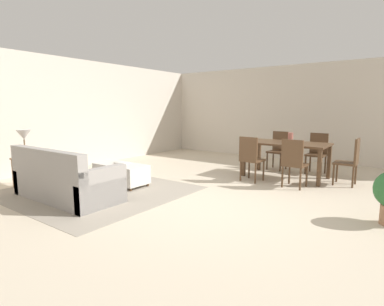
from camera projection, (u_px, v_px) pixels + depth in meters
ground_plane at (210, 205)px, 4.75m from camera, size 10.80×10.80×0.00m
wall_back at (307, 113)px, 8.54m from camera, size 9.00×0.12×2.70m
wall_left at (69, 114)px, 7.57m from camera, size 0.12×11.00×2.70m
area_rug at (97, 191)px, 5.54m from camera, size 3.00×2.80×0.01m
couch at (65, 182)px, 5.02m from camera, size 1.94×0.85×0.86m
ottoman_table at (121, 173)px, 5.94m from camera, size 1.09×0.53×0.41m
side_table at (26, 164)px, 5.73m from camera, size 0.40×0.40×0.57m
table_lamp at (24, 136)px, 5.66m from camera, size 0.26×0.26×0.53m
dining_table at (286, 147)px, 6.54m from camera, size 1.70×0.93×0.76m
dining_chair_near_left at (250, 156)px, 6.17m from camera, size 0.43×0.43×0.92m
dining_chair_near_right at (294, 161)px, 5.67m from camera, size 0.42×0.42×0.92m
dining_chair_far_left at (279, 148)px, 7.47m from camera, size 0.42×0.42×0.92m
dining_chair_far_right at (317, 151)px, 6.98m from camera, size 0.41×0.41×0.92m
dining_chair_head_east at (351, 159)px, 5.86m from camera, size 0.40×0.40×0.92m
vase_centerpiece at (290, 138)px, 6.44m from camera, size 0.11×0.11×0.22m
book_on_ottoman at (122, 163)px, 5.95m from camera, size 0.27×0.21×0.03m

